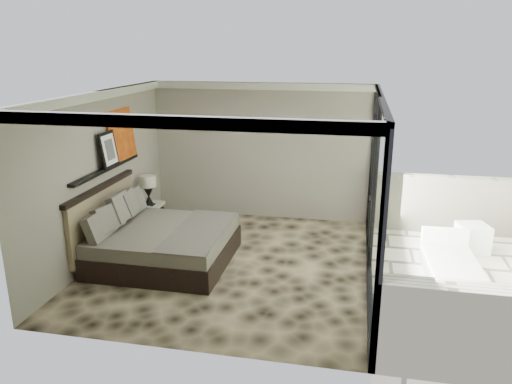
% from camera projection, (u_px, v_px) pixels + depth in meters
% --- Properties ---
extents(floor, '(5.00, 5.00, 0.00)m').
position_uv_depth(floor, '(231.00, 264.00, 8.32)').
color(floor, black).
rests_on(floor, ground).
extents(ceiling, '(4.50, 5.00, 0.02)m').
position_uv_depth(ceiling, '(229.00, 95.00, 7.53)').
color(ceiling, silver).
rests_on(ceiling, back_wall).
extents(back_wall, '(4.50, 0.02, 2.80)m').
position_uv_depth(back_wall, '(261.00, 152.00, 10.26)').
color(back_wall, gray).
rests_on(back_wall, floor).
extents(left_wall, '(0.02, 5.00, 2.80)m').
position_uv_depth(left_wall, '(101.00, 176.00, 8.36)').
color(left_wall, gray).
rests_on(left_wall, floor).
extents(glass_wall, '(0.08, 5.00, 2.80)m').
position_uv_depth(glass_wall, '(375.00, 191.00, 7.49)').
color(glass_wall, white).
rests_on(glass_wall, floor).
extents(terrace_slab, '(3.00, 5.00, 0.12)m').
position_uv_depth(terrace_slab, '(469.00, 288.00, 7.61)').
color(terrace_slab, beige).
rests_on(terrace_slab, ground).
extents(picture_ledge, '(0.12, 2.20, 0.05)m').
position_uv_depth(picture_ledge, '(107.00, 169.00, 8.41)').
color(picture_ledge, black).
rests_on(picture_ledge, left_wall).
extents(bed, '(2.19, 2.12, 1.21)m').
position_uv_depth(bed, '(159.00, 241.00, 8.34)').
color(bed, black).
rests_on(bed, floor).
extents(nightstand, '(0.61, 0.61, 0.46)m').
position_uv_depth(nightstand, '(151.00, 217.00, 9.86)').
color(nightstand, black).
rests_on(nightstand, floor).
extents(table_lamp, '(0.32, 0.32, 0.58)m').
position_uv_depth(table_lamp, '(148.00, 186.00, 9.62)').
color(table_lamp, black).
rests_on(table_lamp, nightstand).
extents(abstract_canvas, '(0.13, 0.90, 0.90)m').
position_uv_depth(abstract_canvas, '(121.00, 134.00, 8.89)').
color(abstract_canvas, '#BC3010').
rests_on(abstract_canvas, picture_ledge).
extents(framed_print, '(0.11, 0.50, 0.60)m').
position_uv_depth(framed_print, '(109.00, 149.00, 8.36)').
color(framed_print, black).
rests_on(framed_print, picture_ledge).
extents(ottoman, '(0.59, 0.59, 0.49)m').
position_uv_depth(ottoman, '(472.00, 238.00, 8.78)').
color(ottoman, white).
rests_on(ottoman, terrace_slab).
extents(lounger, '(0.82, 1.54, 0.59)m').
position_uv_depth(lounger, '(452.00, 267.00, 7.77)').
color(lounger, white).
rests_on(lounger, terrace_slab).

